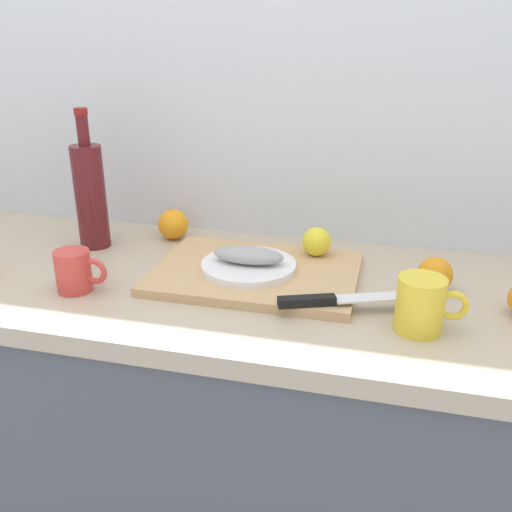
{
  "coord_description": "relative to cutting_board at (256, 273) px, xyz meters",
  "views": [
    {
      "loc": [
        0.39,
        -1.04,
        1.4
      ],
      "look_at": [
        0.12,
        0.03,
        0.95
      ],
      "focal_mm": 38.94,
      "sensor_mm": 36.0,
      "label": 1
    }
  ],
  "objects": [
    {
      "name": "back_wall",
      "position": [
        -0.12,
        0.3,
        0.34
      ],
      "size": [
        3.2,
        0.05,
        2.5
      ],
      "primitive_type": "cube",
      "color": "silver",
      "rests_on": "ground_plane"
    },
    {
      "name": "kitchen_counter",
      "position": [
        -0.12,
        -0.03,
        -0.46
      ],
      "size": [
        2.0,
        0.6,
        0.9
      ],
      "color": "#4C5159",
      "rests_on": "ground_plane"
    },
    {
      "name": "cutting_board",
      "position": [
        0.0,
        0.0,
        0.0
      ],
      "size": [
        0.44,
        0.32,
        0.02
      ],
      "primitive_type": "cube",
      "color": "tan",
      "rests_on": "kitchen_counter"
    },
    {
      "name": "white_plate",
      "position": [
        -0.02,
        -0.01,
        0.02
      ],
      "size": [
        0.21,
        0.21,
        0.01
      ],
      "primitive_type": "cylinder",
      "color": "white",
      "rests_on": "cutting_board"
    },
    {
      "name": "fish_fillet",
      "position": [
        -0.02,
        -0.01,
        0.04
      ],
      "size": [
        0.15,
        0.07,
        0.04
      ],
      "primitive_type": "ellipsoid",
      "color": "#999E99",
      "rests_on": "white_plate"
    },
    {
      "name": "chef_knife",
      "position": [
        0.18,
        -0.13,
        0.02
      ],
      "size": [
        0.28,
        0.13,
        0.02
      ],
      "rotation": [
        0.0,
        0.0,
        0.37
      ],
      "color": "silver",
      "rests_on": "cutting_board"
    },
    {
      "name": "lemon_0",
      "position": [
        0.11,
        0.11,
        0.04
      ],
      "size": [
        0.07,
        0.07,
        0.07
      ],
      "primitive_type": "sphere",
      "color": "yellow",
      "rests_on": "cutting_board"
    },
    {
      "name": "wine_bottle",
      "position": [
        -0.44,
        0.09,
        0.12
      ],
      "size": [
        0.07,
        0.07,
        0.34
      ],
      "color": "#59191E",
      "rests_on": "kitchen_counter"
    },
    {
      "name": "coffee_mug_1",
      "position": [
        0.34,
        -0.15,
        0.04
      ],
      "size": [
        0.13,
        0.09,
        0.1
      ],
      "color": "yellow",
      "rests_on": "kitchen_counter"
    },
    {
      "name": "coffee_mug_2",
      "position": [
        -0.34,
        -0.16,
        0.03
      ],
      "size": [
        0.11,
        0.07,
        0.09
      ],
      "color": "#CC3F38",
      "rests_on": "kitchen_counter"
    },
    {
      "name": "orange_0",
      "position": [
        -0.27,
        0.18,
        0.03
      ],
      "size": [
        0.08,
        0.08,
        0.08
      ],
      "primitive_type": "sphere",
      "color": "orange",
      "rests_on": "kitchen_counter"
    },
    {
      "name": "orange_3",
      "position": [
        0.37,
        0.03,
        0.03
      ],
      "size": [
        0.07,
        0.07,
        0.07
      ],
      "primitive_type": "sphere",
      "color": "orange",
      "rests_on": "kitchen_counter"
    }
  ]
}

